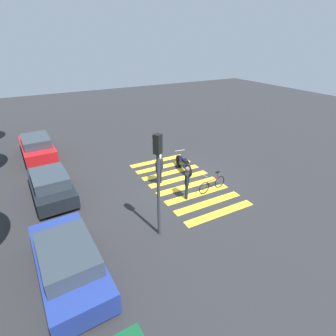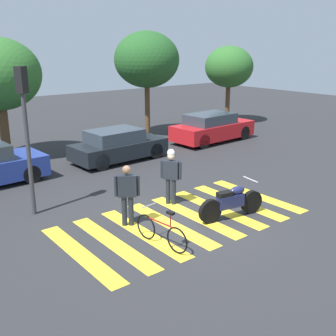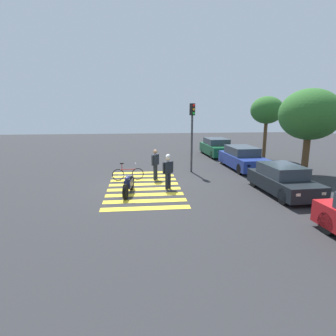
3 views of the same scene
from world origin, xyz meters
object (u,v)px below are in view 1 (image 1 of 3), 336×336
at_px(car_red_convertible, 37,147).
at_px(officer_by_motorcycle, 159,167).
at_px(officer_on_foot, 187,181).
at_px(car_blue_hatchback, 69,262).
at_px(traffic_light_pole, 158,171).
at_px(leaning_bicycle, 212,184).
at_px(car_black_suv, 51,185).
at_px(police_motorcycle, 184,164).

bearing_deg(car_red_convertible, officer_by_motorcycle, -142.30).
distance_m(officer_on_foot, car_blue_hatchback, 6.26).
bearing_deg(car_red_convertible, traffic_light_pole, -161.51).
bearing_deg(officer_on_foot, officer_by_motorcycle, 14.88).
bearing_deg(leaning_bicycle, car_red_convertible, 39.82).
xyz_separation_m(leaning_bicycle, traffic_light_pole, (-1.66, 3.86, 2.44)).
height_order(car_blue_hatchback, car_red_convertible, car_blue_hatchback).
relative_size(car_blue_hatchback, car_black_suv, 1.10).
relative_size(officer_by_motorcycle, car_red_convertible, 0.39).
xyz_separation_m(car_blue_hatchback, traffic_light_pole, (0.60, -3.48, 2.12)).
bearing_deg(officer_on_foot, leaning_bicycle, -90.92).
height_order(leaning_bicycle, car_red_convertible, car_red_convertible).
bearing_deg(car_black_suv, traffic_light_pole, -145.66).
xyz_separation_m(leaning_bicycle, officer_on_foot, (0.02, 1.52, 0.60)).
height_order(officer_by_motorcycle, car_black_suv, officer_by_motorcycle).
bearing_deg(officer_by_motorcycle, leaning_bicycle, -133.52).
relative_size(police_motorcycle, officer_by_motorcycle, 1.22).
relative_size(officer_by_motorcycle, car_black_suv, 0.43).
bearing_deg(car_blue_hatchback, officer_by_motorcycle, -51.85).
distance_m(leaning_bicycle, traffic_light_pole, 4.86).
height_order(leaning_bicycle, car_black_suv, car_black_suv).
distance_m(officer_by_motorcycle, car_black_suv, 5.37).
distance_m(police_motorcycle, traffic_light_pole, 6.11).
distance_m(officer_on_foot, officer_by_motorcycle, 1.96).
bearing_deg(traffic_light_pole, car_red_convertible, 18.49).
relative_size(car_blue_hatchback, traffic_light_pole, 1.07).
bearing_deg(car_blue_hatchback, leaning_bicycle, -72.87).
bearing_deg(officer_on_foot, police_motorcycle, -28.64).
xyz_separation_m(police_motorcycle, car_black_suv, (0.68, 7.09, 0.18)).
distance_m(officer_on_foot, car_red_convertible, 10.59).
bearing_deg(traffic_light_pole, officer_by_motorcycle, -27.19).
height_order(police_motorcycle, traffic_light_pole, traffic_light_pole).
xyz_separation_m(officer_by_motorcycle, car_black_suv, (1.33, 5.19, -0.35)).
height_order(car_red_convertible, traffic_light_pole, traffic_light_pole).
distance_m(officer_on_foot, car_black_suv, 6.55).
distance_m(police_motorcycle, car_blue_hatchback, 8.69).
bearing_deg(police_motorcycle, officer_by_motorcycle, 109.06).
height_order(leaning_bicycle, car_blue_hatchback, car_blue_hatchback).
relative_size(car_black_suv, car_red_convertible, 0.91).
distance_m(officer_by_motorcycle, traffic_light_pole, 4.41).
height_order(officer_on_foot, officer_by_motorcycle, officer_by_motorcycle).
height_order(police_motorcycle, officer_on_foot, officer_on_foot).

